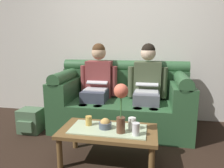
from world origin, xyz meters
TOP-DOWN VIEW (x-y plane):
  - back_wall_patterned at (0.00, 1.70)m, footprint 6.00×0.12m
  - couch at (0.00, 1.17)m, footprint 1.90×0.88m
  - person_left at (-0.36, 1.17)m, footprint 0.56×0.67m
  - person_right at (0.36, 1.17)m, footprint 0.56×0.67m
  - coffee_table at (0.00, 0.22)m, footprint 1.00×0.52m
  - flower_vase at (0.14, 0.15)m, footprint 0.14×0.14m
  - snack_bowl at (-0.03, 0.22)m, footprint 0.13×0.13m
  - cup_near_left at (-0.22, 0.27)m, footprint 0.07×0.07m
  - cup_near_right at (0.24, 0.24)m, footprint 0.08×0.08m
  - cup_far_center at (0.29, 0.12)m, footprint 0.07×0.07m
  - backpack_left at (-1.22, 0.74)m, footprint 0.30×0.30m

SIDE VIEW (x-z plane):
  - backpack_left at x=-1.22m, z-range 0.00..0.32m
  - coffee_table at x=0.00m, z-range 0.13..0.50m
  - couch at x=0.00m, z-range -0.10..0.86m
  - snack_bowl at x=-0.03m, z-range 0.36..0.46m
  - cup_near_left at x=-0.22m, z-range 0.37..0.46m
  - cup_far_center at x=0.29m, z-range 0.37..0.49m
  - cup_near_right at x=0.24m, z-range 0.37..0.49m
  - person_right at x=0.36m, z-range 0.05..1.27m
  - person_left at x=-0.36m, z-range 0.05..1.27m
  - flower_vase at x=0.14m, z-range 0.44..0.93m
  - back_wall_patterned at x=0.00m, z-range 0.00..2.90m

